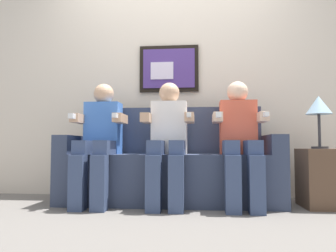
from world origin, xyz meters
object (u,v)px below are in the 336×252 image
(person_on_left, at_px, (99,137))
(table_lamp, at_px, (319,108))
(person_in_middle, at_px, (168,137))
(person_on_right, at_px, (240,136))
(side_table_right, at_px, (325,178))
(couch, at_px, (170,169))

(person_on_left, height_order, table_lamp, person_on_left)
(person_in_middle, height_order, person_on_right, same)
(person_in_middle, relative_size, side_table_right, 2.22)
(person_in_middle, bearing_deg, couch, 90.17)
(couch, bearing_deg, table_lamp, -4.48)
(person_in_middle, bearing_deg, person_on_right, -0.04)
(person_in_middle, xyz_separation_m, person_on_right, (0.62, -0.00, 0.00))
(person_on_right, relative_size, table_lamp, 2.41)
(person_in_middle, distance_m, side_table_right, 1.40)
(person_in_middle, distance_m, person_on_right, 0.62)
(person_on_left, relative_size, table_lamp, 2.41)
(couch, xyz_separation_m, person_on_right, (0.62, -0.17, 0.29))
(person_on_right, bearing_deg, couch, 164.94)
(person_in_middle, xyz_separation_m, side_table_right, (1.35, 0.06, -0.36))
(person_in_middle, height_order, table_lamp, person_in_middle)
(person_on_left, height_order, person_on_right, same)
(side_table_right, bearing_deg, couch, 175.50)
(couch, relative_size, person_on_left, 1.80)
(person_in_middle, bearing_deg, person_on_left, -179.96)
(couch, height_order, side_table_right, couch)
(table_lamp, bearing_deg, person_on_left, -178.08)
(person_on_left, relative_size, person_in_middle, 1.00)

